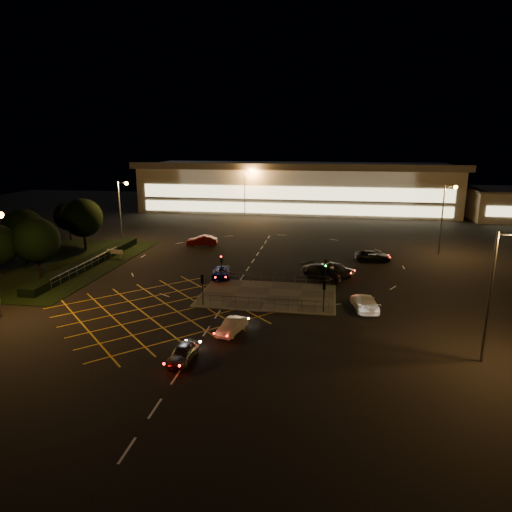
% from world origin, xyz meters
% --- Properties ---
extents(ground, '(180.00, 180.00, 0.00)m').
position_xyz_m(ground, '(0.00, 0.00, 0.00)').
color(ground, black).
rests_on(ground, ground).
extents(pedestrian_island, '(14.00, 9.00, 0.12)m').
position_xyz_m(pedestrian_island, '(2.00, -2.00, 0.06)').
color(pedestrian_island, '#4C4944').
rests_on(pedestrian_island, ground).
extents(grass_verge, '(18.00, 30.00, 0.08)m').
position_xyz_m(grass_verge, '(-28.00, 6.00, 0.04)').
color(grass_verge, black).
rests_on(grass_verge, ground).
extents(hedge, '(2.00, 26.00, 1.00)m').
position_xyz_m(hedge, '(-23.00, 6.00, 0.50)').
color(hedge, black).
rests_on(hedge, ground).
extents(supermarket, '(72.00, 26.50, 10.50)m').
position_xyz_m(supermarket, '(0.00, 61.95, 5.31)').
color(supermarket, beige).
rests_on(supermarket, ground).
extents(streetlight_se, '(1.78, 0.56, 10.03)m').
position_xyz_m(streetlight_se, '(20.44, -14.00, 6.56)').
color(streetlight_se, slate).
rests_on(streetlight_se, ground).
extents(streetlight_nw, '(1.78, 0.56, 10.03)m').
position_xyz_m(streetlight_nw, '(-23.56, 18.00, 6.56)').
color(streetlight_nw, slate).
rests_on(streetlight_nw, ground).
extents(streetlight_ne, '(1.78, 0.56, 10.03)m').
position_xyz_m(streetlight_ne, '(24.44, 20.00, 6.56)').
color(streetlight_ne, slate).
rests_on(streetlight_ne, ground).
extents(streetlight_far_left, '(1.78, 0.56, 10.03)m').
position_xyz_m(streetlight_far_left, '(-9.56, 48.00, 6.56)').
color(streetlight_far_left, slate).
rests_on(streetlight_far_left, ground).
extents(streetlight_far_right, '(1.78, 0.56, 10.03)m').
position_xyz_m(streetlight_far_right, '(30.44, 50.00, 6.56)').
color(streetlight_far_right, slate).
rests_on(streetlight_far_right, ground).
extents(signal_sw, '(0.28, 0.30, 3.15)m').
position_xyz_m(signal_sw, '(-4.00, -5.99, 2.37)').
color(signal_sw, black).
rests_on(signal_sw, pedestrian_island).
extents(signal_se, '(0.28, 0.30, 3.15)m').
position_xyz_m(signal_se, '(8.00, -5.99, 2.37)').
color(signal_se, black).
rests_on(signal_se, pedestrian_island).
extents(signal_nw, '(0.28, 0.30, 3.15)m').
position_xyz_m(signal_nw, '(-4.00, 1.99, 2.37)').
color(signal_nw, black).
rests_on(signal_nw, pedestrian_island).
extents(signal_ne, '(0.28, 0.30, 3.15)m').
position_xyz_m(signal_ne, '(8.00, 1.99, 2.37)').
color(signal_ne, black).
rests_on(signal_ne, pedestrian_island).
extents(tree_b, '(5.40, 5.40, 7.35)m').
position_xyz_m(tree_b, '(-32.00, 6.00, 4.64)').
color(tree_b, black).
rests_on(tree_b, ground).
extents(tree_c, '(5.76, 5.76, 7.84)m').
position_xyz_m(tree_c, '(-28.00, 14.00, 4.95)').
color(tree_c, black).
rests_on(tree_c, ground).
extents(tree_d, '(4.68, 4.68, 6.37)m').
position_xyz_m(tree_d, '(-34.00, 20.00, 4.02)').
color(tree_d, black).
rests_on(tree_d, ground).
extents(tree_e, '(5.40, 5.40, 7.35)m').
position_xyz_m(tree_e, '(-26.00, 0.00, 4.64)').
color(tree_e, black).
rests_on(tree_e, ground).
extents(car_near_silver, '(1.80, 3.88, 1.29)m').
position_xyz_m(car_near_silver, '(-2.27, -17.57, 0.64)').
color(car_near_silver, '#9DA0A4').
rests_on(car_near_silver, ground).
extents(car_queue_white, '(2.19, 3.97, 1.24)m').
position_xyz_m(car_queue_white, '(0.30, -12.04, 0.62)').
color(car_queue_white, white).
rests_on(car_queue_white, ground).
extents(car_left_blue, '(3.04, 4.96, 1.28)m').
position_xyz_m(car_left_blue, '(-4.48, 3.64, 0.64)').
color(car_left_blue, '#0D114E').
rests_on(car_left_blue, ground).
extents(car_far_dkgrey, '(5.33, 5.48, 1.58)m').
position_xyz_m(car_far_dkgrey, '(7.51, 5.24, 0.79)').
color(car_far_dkgrey, black).
rests_on(car_far_dkgrey, ground).
extents(car_right_silver, '(4.82, 3.38, 1.52)m').
position_xyz_m(car_right_silver, '(9.30, 7.24, 0.76)').
color(car_right_silver, '#A7A9AF').
rests_on(car_right_silver, ground).
extents(car_circ_red, '(5.00, 2.39, 1.58)m').
position_xyz_m(car_circ_red, '(-11.51, 19.86, 0.79)').
color(car_circ_red, maroon).
rests_on(car_circ_red, ground).
extents(car_east_grey, '(4.98, 2.45, 1.36)m').
position_xyz_m(car_east_grey, '(14.33, 14.83, 0.68)').
color(car_east_grey, black).
rests_on(car_east_grey, ground).
extents(car_approach_white, '(2.92, 5.49, 1.51)m').
position_xyz_m(car_approach_white, '(11.98, -4.44, 0.76)').
color(car_approach_white, white).
rests_on(car_approach_white, ground).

